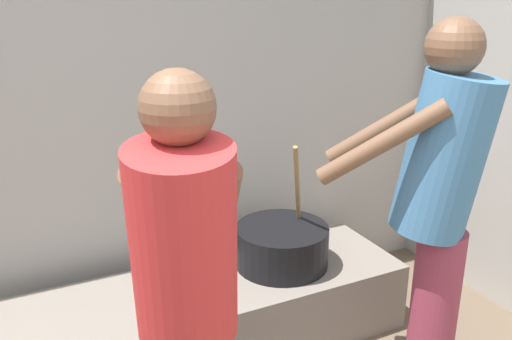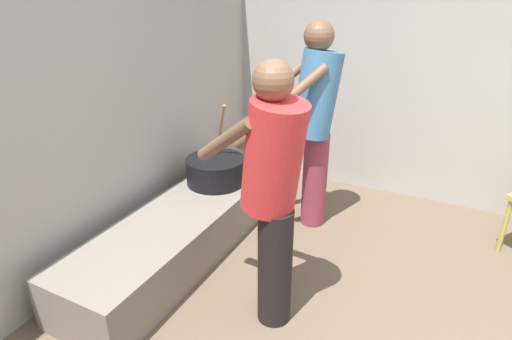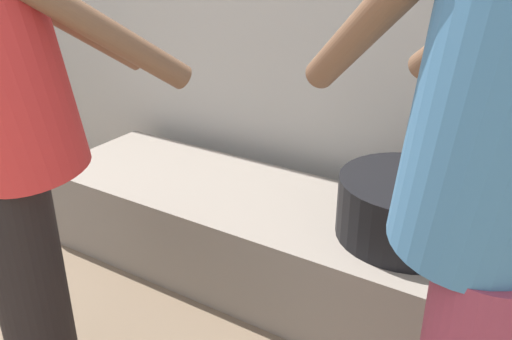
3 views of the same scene
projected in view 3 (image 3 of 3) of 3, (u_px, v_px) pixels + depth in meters
hearth_ledge at (281, 243)px, 2.15m from camera, size 2.13×0.60×0.36m
cooking_pot_main at (408, 207)px, 1.81m from camera, size 0.48×0.48×0.67m
cook_in_blue_shirt at (495, 180)px, 0.92m from camera, size 0.72×0.68×1.64m
cook_in_red_shirt at (11, 126)px, 1.36m from camera, size 0.53×0.72×1.54m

